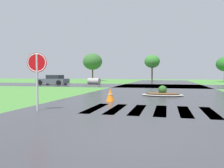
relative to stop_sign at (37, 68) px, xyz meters
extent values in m
cube|color=#478438|center=(4.21, -3.26, -1.72)|extent=(120.00, 120.00, 0.10)
cube|color=#35353A|center=(4.21, 6.74, -1.66)|extent=(10.41, 80.00, 0.01)
cube|color=#35353A|center=(4.21, 20.14, -1.66)|extent=(90.00, 9.37, 0.01)
cube|color=white|center=(1.96, 1.25, -1.66)|extent=(0.45, 2.83, 0.01)
cube|color=white|center=(2.86, 1.25, -1.66)|extent=(0.45, 2.83, 0.01)
cube|color=white|center=(3.76, 1.25, -1.66)|extent=(0.45, 2.83, 0.01)
cube|color=white|center=(4.66, 1.25, -1.66)|extent=(0.45, 2.83, 0.01)
cube|color=white|center=(5.56, 1.25, -1.66)|extent=(0.45, 2.83, 0.01)
cube|color=white|center=(6.46, 1.25, -1.66)|extent=(0.45, 2.83, 0.01)
cylinder|color=#B2B5BA|center=(0.00, 0.00, -0.57)|extent=(0.08, 0.08, 2.20)
cylinder|color=red|center=(0.00, 0.00, 0.21)|extent=(0.74, 0.21, 0.76)
torus|color=white|center=(0.00, 0.00, 0.21)|extent=(0.72, 0.22, 0.73)
ellipsoid|color=#9E9B93|center=(4.61, 7.59, -1.61)|extent=(2.76, 1.88, 0.12)
ellipsoid|color=brown|center=(4.61, 7.59, -1.52)|extent=(2.26, 1.54, 0.10)
sphere|color=#2D6023|center=(4.61, 7.59, -1.27)|extent=(0.56, 0.56, 0.56)
cube|color=#4C545B|center=(-10.49, 20.19, -1.17)|extent=(4.31, 1.99, 0.66)
cube|color=#1E232B|center=(-10.14, 20.17, -0.59)|extent=(1.99, 1.67, 0.51)
cylinder|color=black|center=(-11.97, 19.32, -1.35)|extent=(0.65, 0.25, 0.64)
cylinder|color=black|center=(-11.89, 21.19, -1.35)|extent=(0.65, 0.25, 0.64)
cylinder|color=black|center=(-9.10, 19.19, -1.35)|extent=(0.65, 0.25, 0.64)
cylinder|color=black|center=(-9.01, 21.06, -1.35)|extent=(0.65, 0.25, 0.64)
cylinder|color=#9E9B93|center=(-5.33, 22.75, -1.23)|extent=(1.90, 1.19, 0.88)
cone|color=orange|center=(1.99, 3.66, -1.32)|extent=(0.44, 0.44, 0.69)
torus|color=white|center=(1.99, 3.66, -1.29)|extent=(0.27, 0.27, 0.04)
cube|color=orange|center=(1.99, 3.66, -1.65)|extent=(0.36, 0.36, 0.03)
cylinder|color=#4C3823|center=(-10.83, 38.15, -0.30)|extent=(0.28, 0.28, 2.73)
ellipsoid|color=#33632C|center=(-10.83, 38.15, 2.52)|extent=(4.17, 4.17, 3.54)
cylinder|color=#4C3823|center=(1.96, 37.80, -0.19)|extent=(0.28, 0.28, 2.95)
ellipsoid|color=#34752D|center=(1.96, 37.80, 2.37)|extent=(3.09, 3.09, 2.63)
camera|label=1|loc=(4.89, -7.63, -0.24)|focal=35.54mm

